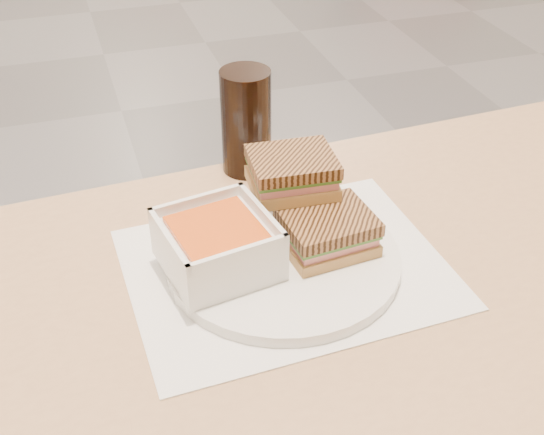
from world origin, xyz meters
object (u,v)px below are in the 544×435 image
object	(u,v)px
plate	(283,259)
soup_bowl	(218,247)
main_table	(326,369)
panini_lower	(327,232)
cola_glass	(246,122)

from	to	relation	value
plate	soup_bowl	world-z (taller)	soup_bowl
main_table	soup_bowl	size ratio (longest dim) A/B	8.47
panini_lower	cola_glass	size ratio (longest dim) A/B	0.73
main_table	cola_glass	xyz separation A→B (m)	(-0.01, 0.32, 0.19)
main_table	plate	world-z (taller)	plate
plate	cola_glass	bearing A→B (deg)	84.80
panini_lower	cola_glass	bearing A→B (deg)	98.27
cola_glass	main_table	bearing A→B (deg)	-88.41
plate	panini_lower	xyz separation A→B (m)	(0.06, -0.00, 0.03)
main_table	soup_bowl	distance (m)	0.21
plate	soup_bowl	size ratio (longest dim) A/B	2.02
plate	cola_glass	xyz separation A→B (m)	(0.02, 0.24, 0.07)
soup_bowl	cola_glass	distance (m)	0.26
main_table	soup_bowl	bearing A→B (deg)	142.64
main_table	soup_bowl	xyz separation A→B (m)	(-0.11, 0.09, 0.16)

